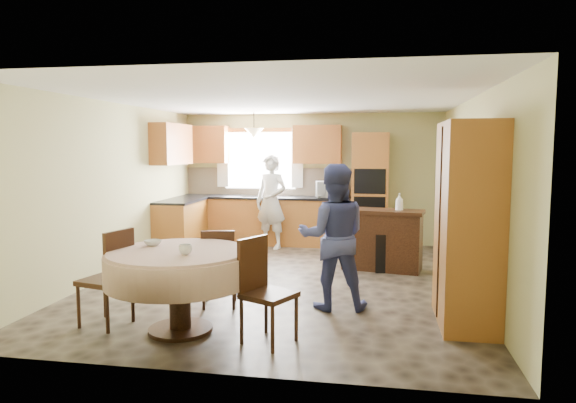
% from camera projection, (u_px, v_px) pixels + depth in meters
% --- Properties ---
extents(floor, '(5.00, 6.00, 0.01)m').
position_uv_depth(floor, '(282.00, 281.00, 7.15)').
color(floor, brown).
rests_on(floor, ground).
extents(ceiling, '(5.00, 6.00, 0.01)m').
position_uv_depth(ceiling, '(282.00, 99.00, 6.89)').
color(ceiling, white).
rests_on(ceiling, wall_back).
extents(wall_back, '(5.00, 0.02, 2.50)m').
position_uv_depth(wall_back, '(311.00, 179.00, 9.96)').
color(wall_back, tan).
rests_on(wall_back, floor).
extents(wall_front, '(5.00, 0.02, 2.50)m').
position_uv_depth(wall_front, '(212.00, 223.00, 4.08)').
color(wall_front, tan).
rests_on(wall_front, floor).
extents(wall_left, '(0.02, 6.00, 2.50)m').
position_uv_depth(wall_left, '(113.00, 189.00, 7.45)').
color(wall_left, tan).
rests_on(wall_left, floor).
extents(wall_right, '(0.02, 6.00, 2.50)m').
position_uv_depth(wall_right, '(473.00, 194.00, 6.59)').
color(wall_right, tan).
rests_on(wall_right, floor).
extents(window, '(1.40, 0.03, 1.10)m').
position_uv_depth(window, '(260.00, 160.00, 10.07)').
color(window, white).
rests_on(window, wall_back).
extents(curtain_left, '(0.22, 0.02, 1.15)m').
position_uv_depth(curtain_left, '(223.00, 158.00, 10.15)').
color(curtain_left, white).
rests_on(curtain_left, wall_back).
extents(curtain_right, '(0.22, 0.02, 1.15)m').
position_uv_depth(curtain_right, '(297.00, 158.00, 9.89)').
color(curtain_right, white).
rests_on(curtain_right, wall_back).
extents(base_cab_back, '(3.30, 0.60, 0.88)m').
position_uv_depth(base_cab_back, '(265.00, 221.00, 9.90)').
color(base_cab_back, '#C27033').
rests_on(base_cab_back, floor).
extents(counter_back, '(3.30, 0.64, 0.04)m').
position_uv_depth(counter_back, '(265.00, 197.00, 9.85)').
color(counter_back, black).
rests_on(counter_back, base_cab_back).
extents(base_cab_left, '(0.60, 1.20, 0.88)m').
position_uv_depth(base_cab_left, '(181.00, 226.00, 9.25)').
color(base_cab_left, '#C27033').
rests_on(base_cab_left, floor).
extents(counter_left, '(0.64, 1.20, 0.04)m').
position_uv_depth(counter_left, '(180.00, 201.00, 9.20)').
color(counter_left, black).
rests_on(counter_left, base_cab_left).
extents(backsplash, '(3.30, 0.02, 0.55)m').
position_uv_depth(backsplash, '(268.00, 182.00, 10.10)').
color(backsplash, tan).
rests_on(backsplash, wall_back).
extents(wall_cab_left, '(0.85, 0.33, 0.72)m').
position_uv_depth(wall_cab_left, '(206.00, 145.00, 10.08)').
color(wall_cab_left, '#B7612D').
rests_on(wall_cab_left, wall_back).
extents(wall_cab_right, '(0.90, 0.33, 0.72)m').
position_uv_depth(wall_cab_right, '(317.00, 144.00, 9.70)').
color(wall_cab_right, '#B7612D').
rests_on(wall_cab_right, wall_back).
extents(wall_cab_side, '(0.33, 1.20, 0.72)m').
position_uv_depth(wall_cab_side, '(172.00, 144.00, 9.12)').
color(wall_cab_side, '#B7612D').
rests_on(wall_cab_side, wall_left).
extents(oven_tower, '(0.66, 0.62, 2.12)m').
position_uv_depth(oven_tower, '(370.00, 191.00, 9.48)').
color(oven_tower, '#C27033').
rests_on(oven_tower, floor).
extents(oven_upper, '(0.56, 0.01, 0.45)m').
position_uv_depth(oven_upper, '(370.00, 181.00, 9.15)').
color(oven_upper, black).
rests_on(oven_upper, oven_tower).
extents(oven_lower, '(0.56, 0.01, 0.45)m').
position_uv_depth(oven_lower, '(369.00, 209.00, 9.20)').
color(oven_lower, black).
rests_on(oven_lower, oven_tower).
extents(pendant, '(0.36, 0.36, 0.18)m').
position_uv_depth(pendant, '(254.00, 133.00, 9.55)').
color(pendant, beige).
rests_on(pendant, ceiling).
extents(sideboard, '(1.28, 0.72, 0.86)m').
position_uv_depth(sideboard, '(382.00, 242.00, 7.77)').
color(sideboard, '#3E2010').
rests_on(sideboard, floor).
extents(space_heater, '(0.46, 0.35, 0.57)m').
position_uv_depth(space_heater, '(388.00, 252.00, 7.68)').
color(space_heater, black).
rests_on(space_heater, floor).
extents(cupboard, '(0.55, 1.11, 2.12)m').
position_uv_depth(cupboard, '(468.00, 224.00, 5.32)').
color(cupboard, '#C27033').
rests_on(cupboard, floor).
extents(dining_table, '(1.45, 1.45, 0.83)m').
position_uv_depth(dining_table, '(179.00, 268.00, 5.12)').
color(dining_table, '#3E2010').
rests_on(dining_table, floor).
extents(chair_left, '(0.53, 0.53, 1.02)m').
position_uv_depth(chair_left, '(111.00, 273.00, 5.28)').
color(chair_left, '#3E2010').
rests_on(chair_left, floor).
extents(chair_back, '(0.48, 0.48, 0.92)m').
position_uv_depth(chair_back, '(219.00, 264.00, 5.92)').
color(chair_back, '#3E2010').
rests_on(chair_back, floor).
extents(chair_right, '(0.58, 0.58, 1.00)m').
position_uv_depth(chair_right, '(262.00, 285.00, 4.88)').
color(chair_right, '#3E2010').
rests_on(chair_right, floor).
extents(framed_picture, '(0.06, 0.59, 0.49)m').
position_uv_depth(framed_picture, '(467.00, 155.00, 6.85)').
color(framed_picture, gold).
rests_on(framed_picture, wall_right).
extents(microwave, '(0.63, 0.48, 0.31)m').
position_uv_depth(microwave, '(331.00, 189.00, 9.56)').
color(microwave, silver).
rests_on(microwave, counter_back).
extents(person_sink, '(0.73, 0.61, 1.72)m').
position_uv_depth(person_sink, '(271.00, 202.00, 9.42)').
color(person_sink, silver).
rests_on(person_sink, floor).
extents(person_dining, '(0.89, 0.73, 1.67)m').
position_uv_depth(person_dining, '(333.00, 237.00, 5.87)').
color(person_dining, '#3A417F').
rests_on(person_dining, floor).
extents(bowl_sideboard, '(0.26, 0.26, 0.06)m').
position_uv_depth(bowl_sideboard, '(358.00, 211.00, 7.79)').
color(bowl_sideboard, '#B2B2B2').
rests_on(bowl_sideboard, sideboard).
extents(bottle_sideboard, '(0.13, 0.13, 0.31)m').
position_uv_depth(bottle_sideboard, '(399.00, 203.00, 7.67)').
color(bottle_sideboard, silver).
rests_on(bottle_sideboard, sideboard).
extents(cup_table, '(0.14, 0.14, 0.10)m').
position_uv_depth(cup_table, '(185.00, 250.00, 4.90)').
color(cup_table, '#B2B2B2').
rests_on(cup_table, dining_table).
extents(bowl_table, '(0.24, 0.24, 0.06)m').
position_uv_depth(bowl_table, '(153.00, 243.00, 5.36)').
color(bowl_table, '#B2B2B2').
rests_on(bowl_table, dining_table).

